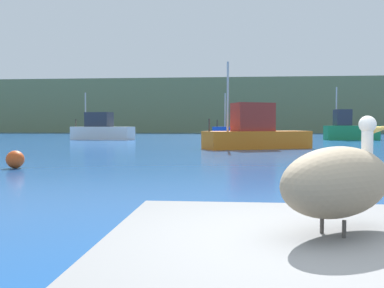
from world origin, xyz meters
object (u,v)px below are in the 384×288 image
object	(u,v)px
pelican	(339,181)
fishing_boat_orange	(256,133)
fishing_boat_blue	(239,130)
fishing_boat_white	(102,129)
mooring_buoy	(15,159)
fishing_boat_green	(349,129)

from	to	relation	value
pelican	fishing_boat_orange	bearing A→B (deg)	43.28
fishing_boat_orange	fishing_boat_blue	bearing A→B (deg)	-112.42
fishing_boat_orange	fishing_boat_blue	xyz separation A→B (m)	(-0.70, 17.61, -0.00)
fishing_boat_blue	fishing_boat_white	bearing A→B (deg)	42.91
fishing_boat_white	pelican	bearing A→B (deg)	121.32
fishing_boat_orange	mooring_buoy	bearing A→B (deg)	31.46
fishing_boat_orange	mooring_buoy	distance (m)	14.66
pelican	fishing_boat_white	world-z (taller)	fishing_boat_white
fishing_boat_green	mooring_buoy	xyz separation A→B (m)	(-17.29, -27.47, -0.68)
fishing_boat_orange	fishing_boat_blue	world-z (taller)	fishing_boat_orange
pelican	fishing_boat_orange	world-z (taller)	fishing_boat_orange
fishing_boat_green	fishing_boat_blue	xyz separation A→B (m)	(-9.84, 2.30, -0.06)
pelican	fishing_boat_orange	size ratio (longest dim) A/B	0.20
pelican	fishing_boat_white	distance (m)	38.44
fishing_boat_white	fishing_boat_green	xyz separation A→B (m)	(22.48, 1.20, 0.02)
fishing_boat_white	fishing_boat_orange	world-z (taller)	fishing_boat_orange
fishing_boat_white	fishing_boat_blue	bearing A→B (deg)	-152.70
fishing_boat_blue	fishing_boat_orange	bearing A→B (deg)	119.72
fishing_boat_blue	mooring_buoy	xyz separation A→B (m)	(-7.45, -29.77, -0.62)
fishing_boat_white	mooring_buoy	size ratio (longest dim) A/B	10.75
fishing_boat_green	mooring_buoy	bearing A→B (deg)	52.29
fishing_boat_blue	mooring_buoy	distance (m)	30.70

